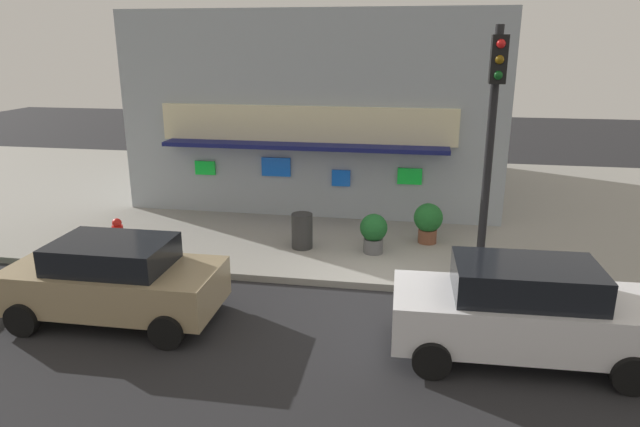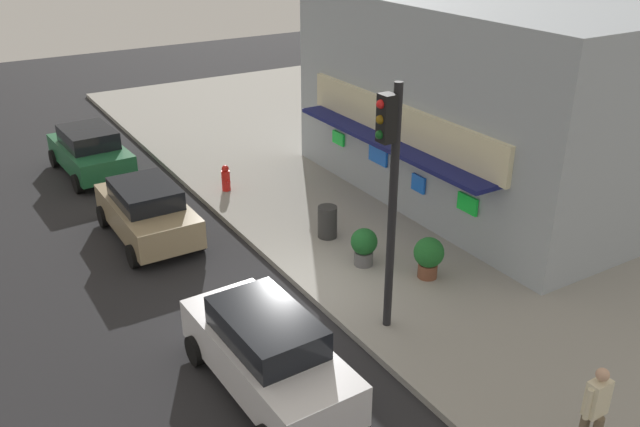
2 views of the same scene
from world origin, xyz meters
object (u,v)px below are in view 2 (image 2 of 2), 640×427
at_px(traffic_light, 390,180).
at_px(potted_plant_by_doorway, 364,245).
at_px(parked_car_tan, 147,211).
at_px(parked_car_green, 90,151).
at_px(parked_car_white, 267,352).
at_px(pedestrian, 595,409).
at_px(fire_hydrant, 226,178).
at_px(potted_plant_by_window, 429,255).
at_px(trash_can, 327,222).

height_order(traffic_light, potted_plant_by_doorway, traffic_light).
bearing_deg(parked_car_tan, traffic_light, 22.29).
distance_m(parked_car_green, parked_car_white, 13.48).
relative_size(pedestrian, potted_plant_by_doorway, 1.79).
relative_size(fire_hydrant, potted_plant_by_window, 0.81).
bearing_deg(pedestrian, parked_car_green, -168.33).
height_order(parked_car_green, parked_car_white, parked_car_white).
bearing_deg(parked_car_tan, pedestrian, 16.60).
bearing_deg(parked_car_tan, parked_car_green, -178.90).
height_order(pedestrian, potted_plant_by_window, pedestrian).
distance_m(pedestrian, parked_car_green, 18.35).
distance_m(trash_can, parked_car_green, 9.75).
bearing_deg(parked_car_green, potted_plant_by_window, 23.79).
distance_m(traffic_light, parked_car_green, 13.72).
height_order(trash_can, pedestrian, pedestrian).
xyz_separation_m(pedestrian, potted_plant_by_doorway, (-7.38, 0.55, -0.43)).
height_order(parked_car_tan, parked_car_white, parked_car_white).
height_order(fire_hydrant, potted_plant_by_window, potted_plant_by_window).
xyz_separation_m(fire_hydrant, parked_car_white, (9.28, -3.25, 0.30)).
bearing_deg(parked_car_tan, trash_can, 55.75).
bearing_deg(potted_plant_by_doorway, potted_plant_by_window, 36.67).
xyz_separation_m(traffic_light, potted_plant_by_window, (-1.14, 2.20, -2.87)).
distance_m(traffic_light, potted_plant_by_window, 3.80).
bearing_deg(traffic_light, parked_car_green, -166.84).
height_order(traffic_light, parked_car_green, traffic_light).
relative_size(parked_car_tan, parked_car_white, 0.93).
height_order(potted_plant_by_doorway, parked_car_white, parked_car_white).
xyz_separation_m(traffic_light, parked_car_white, (0.40, -3.06, -2.76)).
bearing_deg(fire_hydrant, parked_car_tan, -61.66).
xyz_separation_m(traffic_light, potted_plant_by_doorway, (-2.49, 1.20, -2.92)).
relative_size(traffic_light, pedestrian, 3.01).
xyz_separation_m(potted_plant_by_window, parked_car_green, (-11.94, -5.26, 0.07)).
bearing_deg(parked_car_green, parked_car_tan, 1.10).
bearing_deg(potted_plant_by_window, fire_hydrant, -165.38).
bearing_deg(fire_hydrant, potted_plant_by_doorway, 9.01).
bearing_deg(fire_hydrant, potted_plant_by_window, 14.62).
relative_size(traffic_light, parked_car_green, 1.30).
height_order(fire_hydrant, potted_plant_by_doorway, potted_plant_by_doorway).
relative_size(trash_can, parked_car_white, 0.21).
height_order(trash_can, parked_car_tan, parked_car_tan).
bearing_deg(fire_hydrant, parked_car_white, -19.31).
distance_m(trash_can, potted_plant_by_doorway, 1.84).
bearing_deg(trash_can, parked_car_tan, -124.25).
distance_m(potted_plant_by_window, parked_car_white, 5.49).
bearing_deg(potted_plant_by_window, parked_car_white, -73.65).
relative_size(potted_plant_by_window, parked_car_white, 0.24).
distance_m(fire_hydrant, potted_plant_by_doorway, 6.46).
xyz_separation_m(potted_plant_by_doorway, parked_car_white, (2.89, -4.26, 0.16)).
xyz_separation_m(traffic_light, pedestrian, (4.89, 0.65, -2.49)).
xyz_separation_m(parked_car_green, parked_car_tan, (5.89, 0.11, 0.00)).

